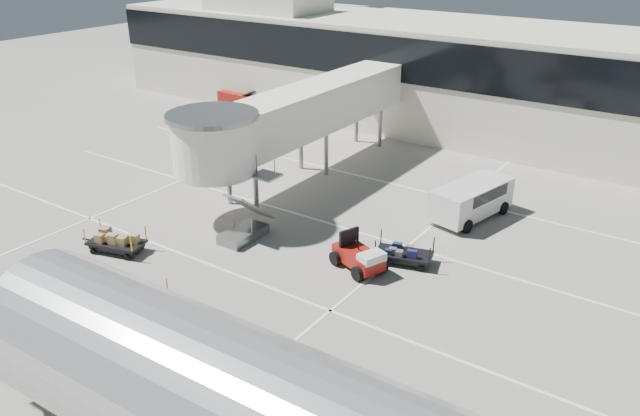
% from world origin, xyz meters
% --- Properties ---
extents(ground, '(140.00, 140.00, 0.00)m').
position_xyz_m(ground, '(0.00, 0.00, 0.00)').
color(ground, '#A19B90').
rests_on(ground, ground).
extents(lane_markings, '(40.00, 30.00, 0.02)m').
position_xyz_m(lane_markings, '(-0.67, 9.33, 0.01)').
color(lane_markings, white).
rests_on(lane_markings, ground).
extents(terminal, '(64.00, 12.11, 15.20)m').
position_xyz_m(terminal, '(-0.35, 29.94, 4.11)').
color(terminal, beige).
rests_on(terminal, ground).
extents(jet_bridge, '(5.70, 20.40, 6.03)m').
position_xyz_m(jet_bridge, '(-3.97, 12.26, 4.28)').
color(jet_bridge, white).
rests_on(jet_bridge, ground).
extents(baggage_tug, '(2.92, 2.45, 1.74)m').
position_xyz_m(baggage_tug, '(5.15, 5.72, 0.63)').
color(baggage_tug, maroon).
rests_on(baggage_tug, ground).
extents(suitcase_cart, '(3.36, 2.04, 1.29)m').
position_xyz_m(suitcase_cart, '(6.64, 7.44, 0.45)').
color(suitcase_cart, black).
rests_on(suitcase_cart, ground).
extents(box_cart_near, '(3.37, 1.92, 1.29)m').
position_xyz_m(box_cart_near, '(1.08, -2.36, 0.48)').
color(box_cart_near, black).
rests_on(box_cart_near, ground).
extents(box_cart_far, '(3.47, 2.08, 1.33)m').
position_xyz_m(box_cart_far, '(-5.56, 0.38, 0.50)').
color(box_cart_far, black).
rests_on(box_cart_far, ground).
extents(ground_worker, '(0.67, 0.52, 1.63)m').
position_xyz_m(ground_worker, '(0.55, -4.44, 0.81)').
color(ground_worker, '#BFFE1A').
rests_on(ground_worker, ground).
extents(minivan, '(3.19, 5.50, 1.96)m').
position_xyz_m(minivan, '(7.25, 14.26, 1.17)').
color(minivan, silver).
rests_on(minivan, ground).
extents(belt_loader, '(4.00, 1.79, 1.89)m').
position_xyz_m(belt_loader, '(-18.43, 24.00, 0.72)').
color(belt_loader, maroon).
rests_on(belt_loader, ground).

